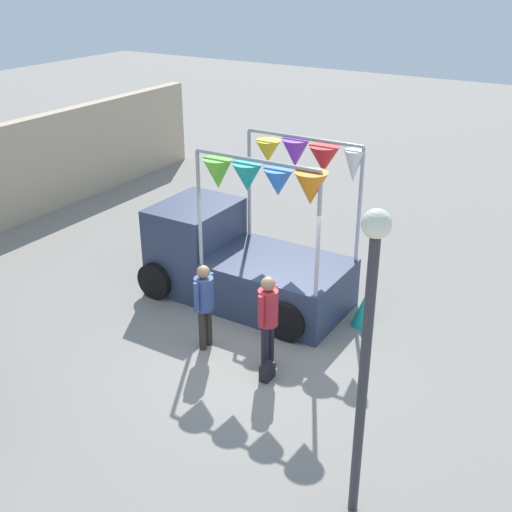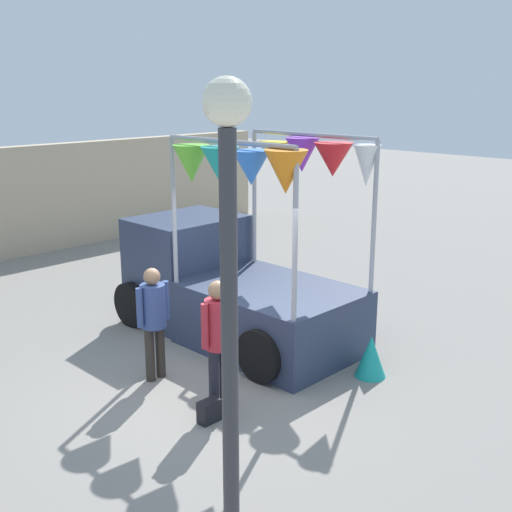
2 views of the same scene
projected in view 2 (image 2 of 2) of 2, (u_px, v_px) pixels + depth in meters
ground_plane at (208, 386)px, 8.77m from camera, size 60.00×60.00×0.00m
vendor_truck at (228, 276)px, 10.46m from camera, size 2.48×4.16×3.28m
person_customer at (218, 332)px, 7.95m from camera, size 0.53×0.34×1.68m
person_vendor at (153, 313)px, 8.75m from camera, size 0.53×0.34×1.61m
handbag at (209, 411)px, 7.80m from camera, size 0.28×0.16×0.28m
street_lamp at (229, 292)px, 4.34m from camera, size 0.32×0.32×4.04m
folded_kite_bundle_teal at (371, 356)px, 8.99m from camera, size 0.50×0.50×0.60m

